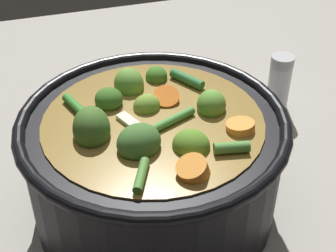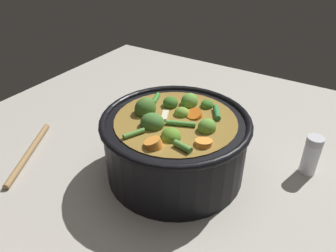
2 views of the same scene
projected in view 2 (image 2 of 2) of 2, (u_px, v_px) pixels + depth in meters
ground_plane at (175, 171)px, 0.65m from camera, size 1.10×1.10×0.00m
cooking_pot at (175, 144)px, 0.61m from camera, size 0.27×0.27×0.15m
salt_shaker at (311, 155)px, 0.62m from camera, size 0.03×0.03×0.08m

